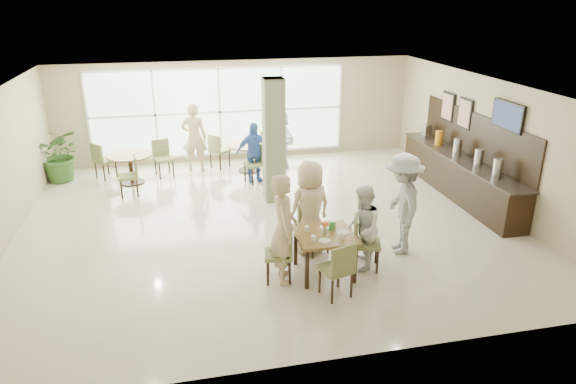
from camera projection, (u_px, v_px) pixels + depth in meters
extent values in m
plane|color=beige|center=(267.00, 221.00, 10.82)|extent=(10.00, 10.00, 0.00)
plane|color=white|center=(264.00, 88.00, 9.80)|extent=(10.00, 10.00, 0.00)
plane|color=tan|center=(238.00, 111.00, 14.41)|extent=(10.00, 0.00, 10.00)
plane|color=tan|center=(330.00, 266.00, 6.22)|extent=(10.00, 0.00, 10.00)
plane|color=tan|center=(488.00, 143.00, 11.31)|extent=(0.00, 9.00, 9.00)
plane|color=silver|center=(220.00, 112.00, 14.28)|extent=(7.00, 0.00, 7.00)
cube|color=#6D7652|center=(274.00, 141.00, 11.48)|extent=(0.45, 0.45, 2.80)
cube|color=brown|center=(325.00, 235.00, 8.55)|extent=(0.97, 0.97, 0.05)
cube|color=black|center=(307.00, 269.00, 8.24)|extent=(0.06, 0.06, 0.70)
cube|color=black|center=(355.00, 264.00, 8.40)|extent=(0.06, 0.06, 0.70)
cube|color=black|center=(295.00, 247.00, 8.98)|extent=(0.06, 0.06, 0.70)
cube|color=black|center=(340.00, 242.00, 9.14)|extent=(0.06, 0.06, 0.70)
cylinder|color=brown|center=(129.00, 155.00, 12.75)|extent=(1.12, 1.12, 0.04)
cylinder|color=black|center=(131.00, 169.00, 12.89)|extent=(0.10, 0.10, 0.71)
cylinder|color=black|center=(133.00, 182.00, 13.01)|extent=(0.60, 0.60, 0.03)
cylinder|color=brown|center=(249.00, 144.00, 13.65)|extent=(1.20, 1.20, 0.04)
cylinder|color=black|center=(249.00, 158.00, 13.79)|extent=(0.10, 0.10, 0.71)
cylinder|color=black|center=(250.00, 170.00, 13.91)|extent=(0.60, 0.60, 0.03)
cylinder|color=white|center=(307.00, 229.00, 8.60)|extent=(0.08, 0.08, 0.10)
cylinder|color=white|center=(334.00, 224.00, 8.79)|extent=(0.08, 0.08, 0.10)
cylinder|color=white|center=(313.00, 238.00, 8.27)|extent=(0.08, 0.08, 0.10)
cylinder|color=white|center=(342.00, 236.00, 8.35)|extent=(0.08, 0.08, 0.10)
cylinder|color=white|center=(325.00, 241.00, 8.28)|extent=(0.20, 0.20, 0.01)
cylinder|color=white|center=(326.00, 227.00, 8.75)|extent=(0.20, 0.20, 0.01)
cylinder|color=white|center=(343.00, 232.00, 8.57)|extent=(0.20, 0.20, 0.01)
cylinder|color=#99B27F|center=(325.00, 230.00, 8.52)|extent=(0.07, 0.07, 0.12)
sphere|color=#D75112|center=(327.00, 224.00, 8.49)|extent=(0.07, 0.07, 0.07)
sphere|color=#D75112|center=(324.00, 224.00, 8.50)|extent=(0.07, 0.07, 0.07)
sphere|color=#D75112|center=(325.00, 225.00, 8.46)|extent=(0.07, 0.07, 0.07)
cube|color=green|center=(332.00, 226.00, 8.64)|extent=(0.10, 0.02, 0.15)
cube|color=black|center=(458.00, 177.00, 12.05)|extent=(0.60, 4.60, 0.90)
cube|color=black|center=(461.00, 158.00, 11.88)|extent=(0.64, 4.70, 0.04)
cube|color=black|center=(475.00, 135.00, 11.74)|extent=(0.04, 4.60, 1.00)
cylinder|color=silver|center=(498.00, 168.00, 10.52)|extent=(0.20, 0.20, 0.40)
cylinder|color=silver|center=(479.00, 158.00, 11.16)|extent=(0.20, 0.20, 0.40)
cylinder|color=silver|center=(458.00, 147.00, 11.98)|extent=(0.20, 0.20, 0.40)
cylinder|color=orange|center=(439.00, 138.00, 12.81)|extent=(0.18, 0.18, 0.36)
cube|color=silver|center=(426.00, 131.00, 13.44)|extent=(0.18, 0.30, 0.36)
cube|color=black|center=(508.00, 116.00, 10.48)|extent=(0.06, 1.00, 0.58)
cube|color=#7F99CC|center=(507.00, 116.00, 10.48)|extent=(0.01, 0.92, 0.50)
cube|color=black|center=(465.00, 114.00, 12.05)|extent=(0.04, 0.55, 0.70)
cube|color=#975337|center=(464.00, 114.00, 12.05)|extent=(0.01, 0.47, 0.62)
cube|color=black|center=(448.00, 107.00, 12.78)|extent=(0.04, 0.55, 0.70)
cube|color=#975337|center=(447.00, 107.00, 12.77)|extent=(0.01, 0.47, 0.62)
imported|color=#356026|center=(60.00, 154.00, 12.93)|extent=(1.33, 1.33, 1.39)
imported|color=#C8B085|center=(284.00, 229.00, 8.30)|extent=(0.49, 0.71, 1.86)
imported|color=#C8B085|center=(310.00, 208.00, 9.26)|extent=(0.96, 0.73, 1.75)
imported|color=white|center=(362.00, 228.00, 8.74)|extent=(0.75, 0.86, 1.51)
imported|color=#979799|center=(402.00, 204.00, 9.25)|extent=(0.93, 1.33, 1.88)
imported|color=#3C66B4|center=(253.00, 152.00, 12.87)|extent=(0.95, 0.62, 1.52)
imported|color=white|center=(280.00, 139.00, 13.92)|extent=(1.16, 1.60, 1.58)
imported|color=#C8B085|center=(194.00, 137.00, 13.58)|extent=(0.75, 0.57, 1.84)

